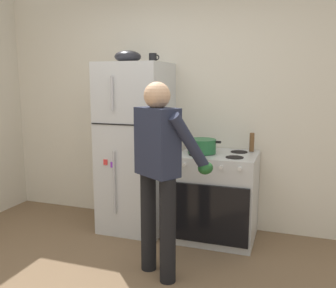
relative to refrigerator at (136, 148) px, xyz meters
name	(u,v)px	position (x,y,z in m)	size (l,w,h in m)	color
kitchen_wall_back	(179,104)	(0.37, 0.38, 0.45)	(6.00, 0.10, 2.70)	silver
refrigerator	(136,148)	(0.00, 0.00, 0.00)	(0.68, 0.72, 1.79)	silver
stove_range	(217,197)	(0.90, -0.01, -0.45)	(0.76, 0.67, 0.89)	silver
person_cook	(161,163)	(0.60, -0.88, 0.06)	(0.64, 0.66, 1.60)	black
red_pot	(202,146)	(0.74, -0.05, 0.07)	(0.38, 0.28, 0.14)	#236638
coffee_mug	(153,58)	(0.18, 0.05, 0.94)	(0.11, 0.08, 0.10)	black
pepper_mill	(252,142)	(1.20, 0.20, 0.09)	(0.05, 0.05, 0.19)	brown
mixing_bowl	(128,57)	(-0.08, 0.00, 0.96)	(0.28, 0.28, 0.12)	black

